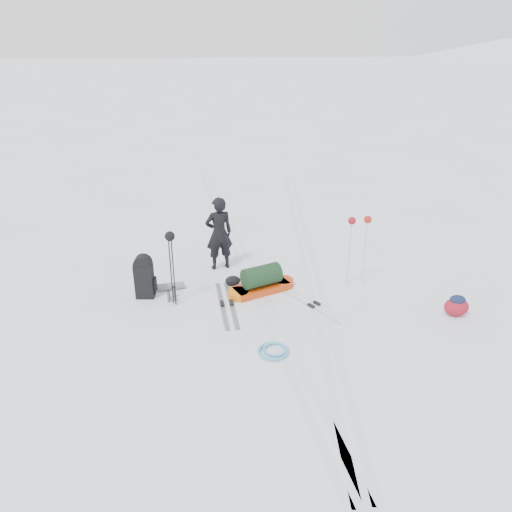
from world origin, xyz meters
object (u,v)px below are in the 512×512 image
object	(u,v)px
skier	(219,233)
expedition_rucksack	(148,277)
pulk_sled	(261,282)
ski_poles_black	(170,245)

from	to	relation	value
skier	expedition_rucksack	xyz separation A→B (m)	(-1.53, -1.11, -0.41)
pulk_sled	expedition_rucksack	bearing A→B (deg)	155.72
pulk_sled	expedition_rucksack	xyz separation A→B (m)	(-2.28, 0.14, 0.20)
expedition_rucksack	ski_poles_black	world-z (taller)	ski_poles_black
ski_poles_black	pulk_sled	bearing A→B (deg)	10.88
skier	ski_poles_black	distance (m)	1.88
expedition_rucksack	skier	bearing A→B (deg)	44.99
skier	ski_poles_black	size ratio (longest dim) A/B	1.09
pulk_sled	skier	bearing A→B (deg)	100.34
skier	expedition_rucksack	bearing A→B (deg)	25.33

